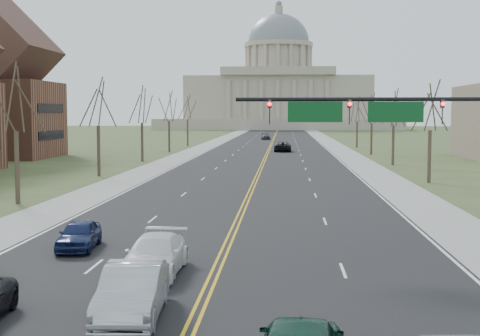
# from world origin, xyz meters

# --- Properties ---
(road) EXTENTS (20.00, 380.00, 0.01)m
(road) POSITION_xyz_m (0.00, 110.00, 0.01)
(road) COLOR black
(road) RESTS_ON ground
(cross_road) EXTENTS (120.00, 14.00, 0.01)m
(cross_road) POSITION_xyz_m (0.00, 6.00, 0.01)
(cross_road) COLOR black
(cross_road) RESTS_ON ground
(sidewalk_left) EXTENTS (4.00, 380.00, 0.03)m
(sidewalk_left) POSITION_xyz_m (-12.00, 110.00, 0.01)
(sidewalk_left) COLOR gray
(sidewalk_left) RESTS_ON ground
(sidewalk_right) EXTENTS (4.00, 380.00, 0.03)m
(sidewalk_right) POSITION_xyz_m (12.00, 110.00, 0.01)
(sidewalk_right) COLOR gray
(sidewalk_right) RESTS_ON ground
(center_line) EXTENTS (0.42, 380.00, 0.01)m
(center_line) POSITION_xyz_m (0.00, 110.00, 0.01)
(center_line) COLOR gold
(center_line) RESTS_ON road
(edge_line_left) EXTENTS (0.15, 380.00, 0.01)m
(edge_line_left) POSITION_xyz_m (-9.80, 110.00, 0.01)
(edge_line_left) COLOR silver
(edge_line_left) RESTS_ON road
(edge_line_right) EXTENTS (0.15, 380.00, 0.01)m
(edge_line_right) POSITION_xyz_m (9.80, 110.00, 0.01)
(edge_line_right) COLOR silver
(edge_line_right) RESTS_ON road
(capitol) EXTENTS (90.00, 60.00, 50.00)m
(capitol) POSITION_xyz_m (0.00, 249.91, 14.20)
(capitol) COLOR #B1A594
(capitol) RESTS_ON ground
(signal_mast) EXTENTS (12.12, 0.44, 7.20)m
(signal_mast) POSITION_xyz_m (7.45, 13.50, 5.76)
(signal_mast) COLOR black
(signal_mast) RESTS_ON ground
(tree_l_0) EXTENTS (3.96, 3.96, 9.00)m
(tree_l_0) POSITION_xyz_m (-15.50, 28.00, 6.94)
(tree_l_0) COLOR #3C3223
(tree_l_0) RESTS_ON ground
(tree_r_1) EXTENTS (3.74, 3.74, 8.50)m
(tree_r_1) POSITION_xyz_m (15.50, 44.00, 6.55)
(tree_r_1) COLOR #3C3223
(tree_r_1) RESTS_ON ground
(tree_l_1) EXTENTS (3.96, 3.96, 9.00)m
(tree_l_1) POSITION_xyz_m (-15.50, 48.00, 6.94)
(tree_l_1) COLOR #3C3223
(tree_l_1) RESTS_ON ground
(tree_r_2) EXTENTS (3.74, 3.74, 8.50)m
(tree_r_2) POSITION_xyz_m (15.50, 64.00, 6.55)
(tree_r_2) COLOR #3C3223
(tree_r_2) RESTS_ON ground
(tree_l_2) EXTENTS (3.96, 3.96, 9.00)m
(tree_l_2) POSITION_xyz_m (-15.50, 68.00, 6.94)
(tree_l_2) COLOR #3C3223
(tree_l_2) RESTS_ON ground
(tree_r_3) EXTENTS (3.74, 3.74, 8.50)m
(tree_r_3) POSITION_xyz_m (15.50, 84.00, 6.55)
(tree_r_3) COLOR #3C3223
(tree_r_3) RESTS_ON ground
(tree_l_3) EXTENTS (3.96, 3.96, 9.00)m
(tree_l_3) POSITION_xyz_m (-15.50, 88.00, 6.94)
(tree_l_3) COLOR #3C3223
(tree_l_3) RESTS_ON ground
(tree_r_4) EXTENTS (3.74, 3.74, 8.50)m
(tree_r_4) POSITION_xyz_m (15.50, 104.00, 6.55)
(tree_r_4) COLOR #3C3223
(tree_r_4) RESTS_ON ground
(tree_l_4) EXTENTS (3.96, 3.96, 9.00)m
(tree_l_4) POSITION_xyz_m (-15.50, 108.00, 6.94)
(tree_l_4) COLOR #3C3223
(tree_l_4) RESTS_ON ground
(car_sb_inner_lead) EXTENTS (2.05, 5.04, 1.63)m
(car_sb_inner_lead) POSITION_xyz_m (-1.88, 3.38, 0.82)
(car_sb_inner_lead) COLOR #AAAEB3
(car_sb_inner_lead) RESTS_ON road
(car_sb_inner_second) EXTENTS (2.13, 5.11, 1.48)m
(car_sb_inner_second) POSITION_xyz_m (-2.28, 8.88, 0.75)
(car_sb_inner_second) COLOR white
(car_sb_inner_second) RESTS_ON road
(car_sb_outer_second) EXTENTS (1.89, 4.02, 1.33)m
(car_sb_outer_second) POSITION_xyz_m (-6.65, 13.36, 0.68)
(car_sb_outer_second) COLOR #16214F
(car_sb_outer_second) RESTS_ON road
(car_far_nb) EXTENTS (2.78, 5.80, 1.60)m
(car_far_nb) POSITION_xyz_m (2.37, 91.10, 0.81)
(car_far_nb) COLOR black
(car_far_nb) RESTS_ON road
(car_far_sb) EXTENTS (2.42, 5.02, 1.65)m
(car_far_sb) POSITION_xyz_m (-1.77, 138.59, 0.84)
(car_far_sb) COLOR #4A4E52
(car_far_sb) RESTS_ON road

